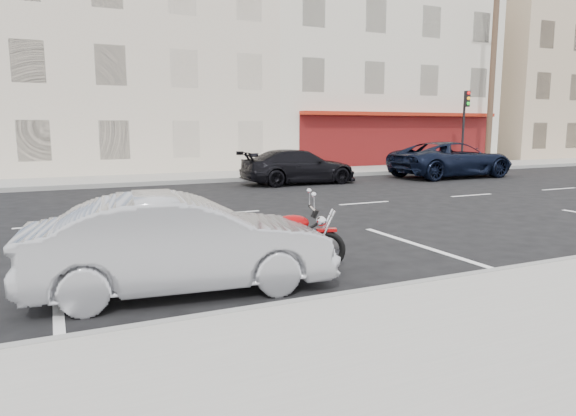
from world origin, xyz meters
name	(u,v)px	position (x,y,z in m)	size (l,w,h in m)	color
ground	(301,208)	(0.00, 0.00, 0.00)	(120.00, 120.00, 0.00)	black
sidewalk_near	(214,410)	(-5.00, -8.70, 0.07)	(80.00, 3.40, 0.15)	gray
sidewalk_far	(80,182)	(-5.00, 8.70, 0.07)	(80.00, 3.40, 0.15)	gray
curb_near	(166,328)	(-5.00, -7.00, 0.08)	(80.00, 0.12, 0.16)	gray
curb_far	(83,187)	(-5.00, 7.00, 0.08)	(80.00, 0.12, 0.16)	gray
bldg_cream	(127,56)	(-2.00, 16.30, 5.75)	(12.00, 12.00, 11.50)	beige
bldg_corner	(344,60)	(11.00, 16.30, 6.25)	(14.00, 12.00, 12.50)	beige
bldg_far_east	(517,81)	(26.00, 16.30, 5.50)	(12.00, 12.00, 11.00)	tan
utility_pole	(492,77)	(15.50, 8.60, 4.74)	(1.80, 0.30, 9.00)	#422D1E
traffic_light	(465,119)	(13.50, 8.33, 2.56)	(0.26, 0.30, 3.80)	black
fire_hydrant	(438,159)	(12.00, 8.50, 0.53)	(0.20, 0.20, 0.72)	beige
motorcycle	(328,242)	(-2.29, -5.54, 0.43)	(1.82, 0.83, 0.95)	black
sedan_silver	(182,243)	(-4.50, -5.65, 0.64)	(1.35, 3.87, 1.28)	#97989E
suv_far	(452,159)	(9.59, 4.87, 0.76)	(2.52, 5.46, 1.52)	black
car_far	(299,167)	(2.53, 5.29, 0.65)	(1.82, 4.47, 1.30)	black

